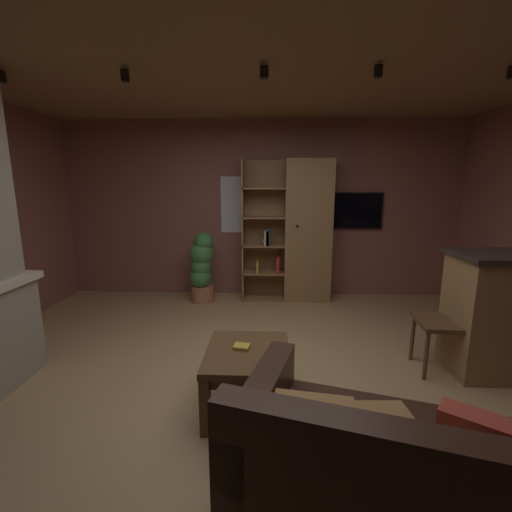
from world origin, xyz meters
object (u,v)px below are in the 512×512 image
(bookshelf_cabinet, at_px, (302,232))
(wall_mounted_tv, at_px, (350,211))
(leather_couch, at_px, (405,485))
(table_book_0, at_px, (242,347))
(coffee_table, at_px, (248,362))
(dining_chair, at_px, (453,316))
(potted_floor_plant, at_px, (202,266))

(bookshelf_cabinet, distance_m, wall_mounted_tv, 0.81)
(leather_couch, bearing_deg, table_book_0, 129.55)
(table_book_0, bearing_deg, coffee_table, -34.36)
(coffee_table, relative_size, dining_chair, 0.76)
(table_book_0, xyz_separation_m, potted_floor_plant, (-0.77, 2.44, 0.05))
(table_book_0, bearing_deg, bookshelf_cabinet, 75.75)
(wall_mounted_tv, bearing_deg, coffee_table, -115.18)
(coffee_table, height_order, potted_floor_plant, potted_floor_plant)
(wall_mounted_tv, bearing_deg, dining_chair, -78.91)
(leather_couch, xyz_separation_m, potted_floor_plant, (-1.61, 3.45, 0.23))
(coffee_table, relative_size, potted_floor_plant, 0.69)
(bookshelf_cabinet, distance_m, table_book_0, 2.76)
(table_book_0, xyz_separation_m, dining_chair, (1.84, 0.58, 0.05))
(wall_mounted_tv, bearing_deg, potted_floor_plant, -169.46)
(leather_couch, relative_size, coffee_table, 2.54)
(leather_couch, xyz_separation_m, coffee_table, (-0.79, 0.99, 0.07))
(bookshelf_cabinet, height_order, wall_mounted_tv, bookshelf_cabinet)
(table_book_0, distance_m, potted_floor_plant, 2.55)
(leather_couch, bearing_deg, bookshelf_cabinet, 92.70)
(potted_floor_plant, relative_size, wall_mounted_tv, 1.08)
(bookshelf_cabinet, xyz_separation_m, potted_floor_plant, (-1.44, -0.19, -0.47))
(coffee_table, xyz_separation_m, potted_floor_plant, (-0.82, 2.47, 0.15))
(dining_chair, bearing_deg, coffee_table, -161.16)
(bookshelf_cabinet, bearing_deg, leather_couch, -87.30)
(table_book_0, bearing_deg, leather_couch, -50.45)
(table_book_0, height_order, potted_floor_plant, potted_floor_plant)
(dining_chair, height_order, wall_mounted_tv, wall_mounted_tv)
(coffee_table, relative_size, table_book_0, 6.01)
(coffee_table, distance_m, wall_mounted_tv, 3.30)
(bookshelf_cabinet, relative_size, table_book_0, 17.50)
(bookshelf_cabinet, bearing_deg, potted_floor_plant, -172.38)
(wall_mounted_tv, bearing_deg, bookshelf_cabinet, -163.85)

